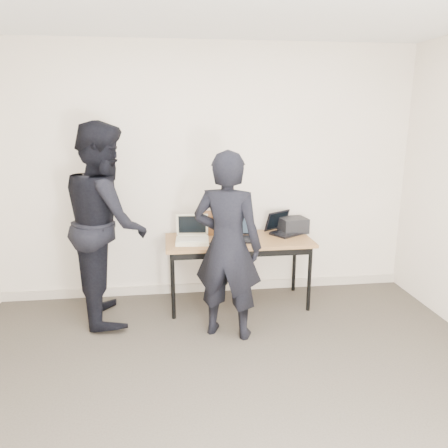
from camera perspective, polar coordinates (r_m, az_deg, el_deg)
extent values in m
cube|color=#403930|center=(3.16, 2.07, -25.07)|extent=(4.50, 4.50, 0.05)
cube|color=beige|center=(4.75, -2.23, 6.63)|extent=(4.50, 0.05, 2.70)
cube|color=brown|center=(4.52, 1.90, -2.16)|extent=(1.50, 0.66, 0.03)
cylinder|color=black|center=(4.33, -6.68, -8.05)|extent=(0.04, 0.04, 0.68)
cylinder|color=black|center=(4.56, 11.08, -7.07)|extent=(0.04, 0.04, 0.68)
cylinder|color=black|center=(4.83, -6.81, -5.68)|extent=(0.04, 0.04, 0.68)
cylinder|color=black|center=(5.03, 9.17, -4.92)|extent=(0.04, 0.04, 0.68)
cube|color=black|center=(4.27, 2.53, -3.97)|extent=(1.40, 0.03, 0.06)
cube|color=beige|center=(4.38, -4.16, -2.21)|extent=(0.34, 0.29, 0.04)
cube|color=beige|center=(4.35, -4.17, -2.05)|extent=(0.28, 0.17, 0.01)
cube|color=beige|center=(4.50, -4.18, -0.05)|extent=(0.33, 0.07, 0.23)
cube|color=black|center=(4.49, -4.18, -0.06)|extent=(0.28, 0.05, 0.18)
cube|color=beige|center=(4.51, -4.15, -1.49)|extent=(0.29, 0.04, 0.02)
cube|color=black|center=(4.45, 1.76, -2.04)|extent=(0.33, 0.28, 0.02)
cube|color=black|center=(4.43, 1.74, -1.98)|extent=(0.26, 0.17, 0.01)
cube|color=black|center=(4.56, 1.86, -0.21)|extent=(0.30, 0.12, 0.21)
cube|color=#26333F|center=(4.55, 1.85, -0.21)|extent=(0.25, 0.10, 0.17)
cube|color=black|center=(4.56, 1.83, -1.54)|extent=(0.26, 0.07, 0.01)
cube|color=black|center=(4.72, 8.22, -1.22)|extent=(0.39, 0.37, 0.02)
cube|color=black|center=(4.70, 8.48, -1.13)|extent=(0.29, 0.25, 0.01)
cube|color=black|center=(4.79, 6.95, 0.48)|extent=(0.31, 0.24, 0.21)
cube|color=black|center=(4.79, 7.01, 0.49)|extent=(0.26, 0.20, 0.17)
cube|color=black|center=(4.80, 7.21, -0.81)|extent=(0.25, 0.17, 0.02)
cube|color=brown|center=(4.67, -0.69, 0.14)|extent=(0.37, 0.19, 0.24)
cube|color=brown|center=(4.59, -0.68, 1.17)|extent=(0.37, 0.10, 0.07)
cube|color=brown|center=(4.68, 1.27, -0.08)|extent=(0.02, 0.10, 0.02)
ellipsoid|color=white|center=(4.64, -0.33, 2.12)|extent=(0.14, 0.11, 0.08)
cube|color=black|center=(4.80, 9.02, -0.14)|extent=(0.31, 0.28, 0.16)
cube|color=black|center=(4.31, -0.61, -2.50)|extent=(0.10, 0.07, 0.03)
cube|color=black|center=(4.42, -3.41, -2.27)|extent=(0.27, 0.20, 0.01)
cube|color=silver|center=(4.36, -0.58, -2.49)|extent=(0.24, 0.16, 0.01)
cube|color=black|center=(4.68, 8.11, -1.45)|extent=(0.14, 0.24, 0.01)
cube|color=silver|center=(4.40, 2.32, -2.34)|extent=(0.22, 0.14, 0.01)
imported|color=black|center=(3.84, 0.45, -2.91)|extent=(0.72, 0.61, 1.69)
imported|color=black|center=(4.34, -15.13, 0.16)|extent=(0.91, 1.07, 1.92)
cube|color=#BEB09D|center=(5.05, -2.05, -8.21)|extent=(4.50, 0.03, 0.10)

